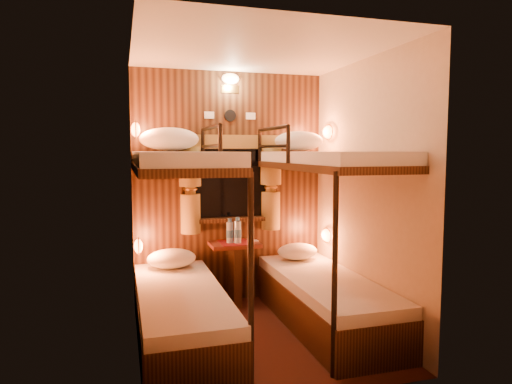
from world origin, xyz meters
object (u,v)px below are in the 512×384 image
object	(u,v)px
bunk_left	(181,276)
bunk_right	(325,265)
bottle_left	(230,233)
table	(235,265)
bottle_right	(238,232)

from	to	relation	value
bunk_left	bunk_right	xyz separation A→B (m)	(1.30, 0.00, 0.00)
bunk_right	bottle_left	size ratio (longest dim) A/B	7.48
bottle_left	bunk_left	bearing A→B (deg)	-127.91
table	bottle_left	world-z (taller)	bottle_left
bunk_left	bunk_right	bearing A→B (deg)	0.00
table	bottle_right	distance (m)	0.35
bunk_right	bottle_right	xyz separation A→B (m)	(-0.63, 0.74, 0.21)
bunk_left	table	bearing A→B (deg)	50.33
bunk_right	table	bearing A→B (deg)	129.67
bottle_right	table	bearing A→B (deg)	117.36
table	bottle_right	bearing A→B (deg)	-62.64
table	bunk_right	bearing A→B (deg)	-50.33
bottle_left	bottle_right	distance (m)	0.08
bunk_left	bunk_right	distance (m)	1.30
bottle_left	bottle_right	world-z (taller)	bottle_right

